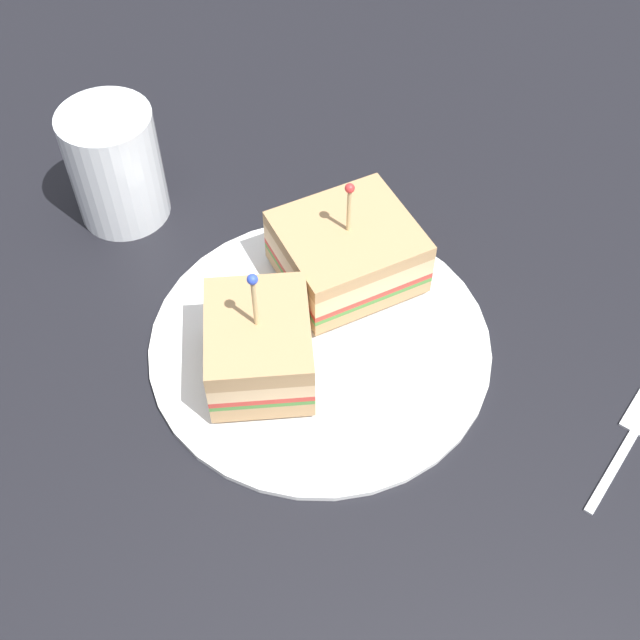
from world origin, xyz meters
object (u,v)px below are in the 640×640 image
sandwich_half_back (344,251)px  fork (637,428)px  drink_glass (116,169)px  sandwich_half_front (259,346)px  plate (320,341)px

sandwich_half_back → fork: 23.73cm
drink_glass → sandwich_half_front: bearing=144.2°
sandwich_half_front → sandwich_half_back: sandwich_half_front is taller
sandwich_half_front → fork: 25.87cm
drink_glass → fork: 42.91cm
sandwich_half_front → drink_glass: (16.49, -11.91, 1.08)cm
sandwich_half_back → drink_glass: size_ratio=1.35×
plate → fork: (-22.33, 0.10, -0.27)cm
sandwich_half_back → drink_glass: sandwich_half_back is taller
plate → sandwich_half_front: bearing=50.9°
sandwich_half_back → drink_glass: bearing=-5.0°
sandwich_half_front → fork: (-25.40, -3.68, -3.24)cm
drink_glass → fork: drink_glass is taller
fork → plate: bearing=-0.3°
sandwich_half_back → fork: sandwich_half_back is taller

